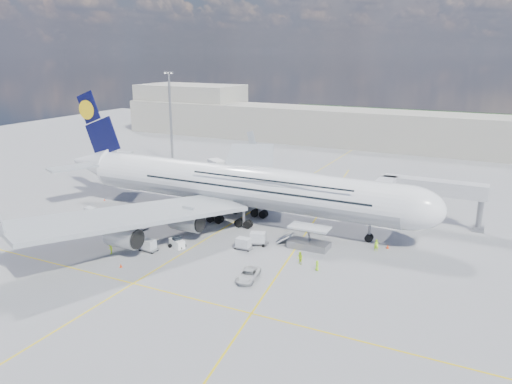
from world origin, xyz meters
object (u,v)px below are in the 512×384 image
at_px(catering_truck_inner, 279,182).
at_px(cone_tail, 104,200).
at_px(dolly_nose_far, 243,243).
at_px(crew_loader, 300,258).
at_px(service_van, 248,275).
at_px(catering_truck_outer, 220,170).
at_px(cone_wing_left_outer, 257,182).
at_px(cone_wing_right_outer, 121,266).
at_px(cargo_loader, 308,240).
at_px(crew_nose, 376,245).
at_px(airliner, 239,185).
at_px(dolly_row_a, 113,219).
at_px(crew_tug, 111,249).
at_px(cone_nose, 388,247).
at_px(dolly_row_b, 141,227).
at_px(dolly_back, 90,212).
at_px(baggage_tug, 177,243).
at_px(dolly_row_c, 148,245).
at_px(light_mast, 171,117).
at_px(crew_wing, 171,220).
at_px(cone_wing_left_inner, 246,190).
at_px(dolly_nose_near, 258,238).
at_px(jet_bridge, 413,190).
at_px(cone_wing_right_inner, 133,236).
at_px(crew_van, 317,265).

height_order(catering_truck_inner, cone_tail, catering_truck_inner).
relative_size(dolly_nose_far, crew_loader, 1.47).
distance_m(catering_truck_inner, service_van, 47.30).
distance_m(catering_truck_outer, cone_wing_left_outer, 11.08).
bearing_deg(catering_truck_inner, cone_wing_right_outer, -115.52).
height_order(cargo_loader, crew_nose, cargo_loader).
height_order(airliner, dolly_row_a, airliner).
bearing_deg(crew_tug, dolly_row_a, 155.25).
relative_size(crew_loader, cone_nose, 3.23).
height_order(dolly_row_b, dolly_back, dolly_back).
bearing_deg(dolly_row_a, baggage_tug, 0.80).
height_order(dolly_row_c, dolly_nose_far, dolly_row_c).
bearing_deg(catering_truck_outer, crew_nose, -0.27).
xyz_separation_m(light_mast, crew_tug, (30.01, -58.32, -12.33)).
distance_m(dolly_nose_far, crew_wing, 17.97).
height_order(light_mast, dolly_row_b, light_mast).
bearing_deg(cone_tail, dolly_nose_far, -15.28).
bearing_deg(cone_nose, crew_wing, -170.89).
xyz_separation_m(crew_wing, cone_wing_left_inner, (1.79, 26.01, -0.67)).
xyz_separation_m(crew_tug, cone_wing_left_outer, (1.14, 49.30, -0.58)).
height_order(dolly_nose_near, catering_truck_outer, catering_truck_outer).
bearing_deg(catering_truck_inner, baggage_tug, -112.29).
height_order(dolly_nose_far, cone_wing_left_inner, dolly_nose_far).
xyz_separation_m(catering_truck_inner, catering_truck_outer, (-18.19, 4.01, 0.16)).
bearing_deg(baggage_tug, cone_wing_left_outer, 121.87).
bearing_deg(crew_wing, cone_tail, 63.94).
height_order(catering_truck_inner, service_van, catering_truck_inner).
height_order(light_mast, cone_tail, light_mast).
xyz_separation_m(dolly_back, crew_tug, (16.24, -12.36, -0.10)).
relative_size(jet_bridge, cone_tail, 39.39).
height_order(dolly_row_c, cone_nose, dolly_row_c).
height_order(airliner, cone_wing_left_outer, airliner).
height_order(dolly_row_b, catering_truck_inner, catering_truck_inner).
bearing_deg(catering_truck_outer, crew_loader, -14.32).
height_order(crew_wing, cone_tail, crew_wing).
height_order(catering_truck_inner, cone_wing_right_inner, catering_truck_inner).
xyz_separation_m(cargo_loader, cone_tail, (-48.29, 5.51, -1.02)).
xyz_separation_m(airliner, dolly_row_b, (-13.54, -11.99, -6.55)).
bearing_deg(cargo_loader, dolly_row_a, -174.01).
bearing_deg(crew_wing, dolly_row_a, 96.32).
bearing_deg(light_mast, crew_loader, -40.06).
distance_m(crew_van, cone_nose, 15.03).
bearing_deg(cone_wing_left_inner, dolly_back, -122.17).
xyz_separation_m(cargo_loader, catering_truck_inner, (-18.38, 30.00, 0.64)).
height_order(cone_nose, cone_wing_left_inner, cone_nose).
relative_size(service_van, cone_wing_right_inner, 8.93).
bearing_deg(catering_truck_outer, light_mast, -168.99).
xyz_separation_m(baggage_tug, cone_tail, (-29.32, 14.95, -0.55)).
relative_size(airliner, catering_truck_inner, 10.92).
bearing_deg(cargo_loader, dolly_nose_near, -162.79).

